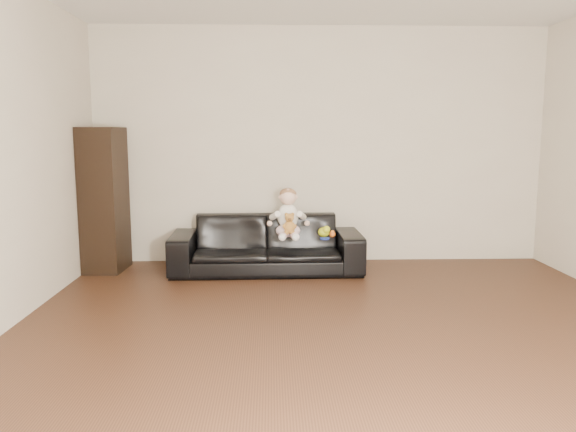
{
  "coord_description": "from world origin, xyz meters",
  "views": [
    {
      "loc": [
        -0.55,
        -3.53,
        1.45
      ],
      "look_at": [
        -0.37,
        2.15,
        0.6
      ],
      "focal_mm": 35.0,
      "sensor_mm": 36.0,
      "label": 1
    }
  ],
  "objects_px": {
    "baby": "(288,216)",
    "toy_rattle": "(332,234)",
    "toy_blue_disc": "(325,238)",
    "toy_green": "(324,232)",
    "teddy_bear": "(290,224)",
    "cabinet": "(104,200)",
    "sofa": "(266,244)"
  },
  "relations": [
    {
      "from": "toy_green",
      "to": "sofa",
      "type": "bearing_deg",
      "value": 170.91
    },
    {
      "from": "sofa",
      "to": "toy_rattle",
      "type": "distance_m",
      "value": 0.7
    },
    {
      "from": "sofa",
      "to": "toy_green",
      "type": "bearing_deg",
      "value": -10.13
    },
    {
      "from": "toy_green",
      "to": "toy_rattle",
      "type": "relative_size",
      "value": 2.28
    },
    {
      "from": "sofa",
      "to": "toy_blue_disc",
      "type": "relative_size",
      "value": 20.95
    },
    {
      "from": "cabinet",
      "to": "baby",
      "type": "xyz_separation_m",
      "value": [
        1.92,
        -0.21,
        -0.15
      ]
    },
    {
      "from": "sofa",
      "to": "baby",
      "type": "relative_size",
      "value": 3.91
    },
    {
      "from": "cabinet",
      "to": "toy_rattle",
      "type": "xyz_separation_m",
      "value": [
        2.38,
        -0.23,
        -0.34
      ]
    },
    {
      "from": "baby",
      "to": "toy_green",
      "type": "xyz_separation_m",
      "value": [
        0.37,
        0.01,
        -0.17
      ]
    },
    {
      "from": "cabinet",
      "to": "toy_blue_disc",
      "type": "height_order",
      "value": "cabinet"
    },
    {
      "from": "toy_green",
      "to": "toy_rattle",
      "type": "height_order",
      "value": "toy_green"
    },
    {
      "from": "cabinet",
      "to": "teddy_bear",
      "type": "height_order",
      "value": "cabinet"
    },
    {
      "from": "baby",
      "to": "toy_rattle",
      "type": "relative_size",
      "value": 7.92
    },
    {
      "from": "sofa",
      "to": "toy_green",
      "type": "relative_size",
      "value": 13.61
    },
    {
      "from": "toy_blue_disc",
      "to": "sofa",
      "type": "bearing_deg",
      "value": 159.65
    },
    {
      "from": "sofa",
      "to": "toy_green",
      "type": "height_order",
      "value": "sofa"
    },
    {
      "from": "sofa",
      "to": "teddy_bear",
      "type": "relative_size",
      "value": 9.32
    },
    {
      "from": "toy_rattle",
      "to": "cabinet",
      "type": "bearing_deg",
      "value": 174.5
    },
    {
      "from": "baby",
      "to": "toy_rattle",
      "type": "height_order",
      "value": "baby"
    },
    {
      "from": "teddy_bear",
      "to": "toy_green",
      "type": "relative_size",
      "value": 1.46
    },
    {
      "from": "toy_rattle",
      "to": "baby",
      "type": "bearing_deg",
      "value": 177.56
    },
    {
      "from": "toy_rattle",
      "to": "toy_blue_disc",
      "type": "bearing_deg",
      "value": -134.17
    },
    {
      "from": "cabinet",
      "to": "toy_green",
      "type": "xyz_separation_m",
      "value": [
        2.29,
        -0.19,
        -0.32
      ]
    },
    {
      "from": "sofa",
      "to": "toy_rattle",
      "type": "height_order",
      "value": "sofa"
    },
    {
      "from": "toy_green",
      "to": "teddy_bear",
      "type": "bearing_deg",
      "value": -154.97
    },
    {
      "from": "baby",
      "to": "sofa",
      "type": "bearing_deg",
      "value": 152.84
    },
    {
      "from": "baby",
      "to": "teddy_bear",
      "type": "bearing_deg",
      "value": -87.36
    },
    {
      "from": "toy_blue_disc",
      "to": "toy_green",
      "type": "bearing_deg",
      "value": 89.22
    },
    {
      "from": "toy_blue_disc",
      "to": "baby",
      "type": "bearing_deg",
      "value": 163.35
    },
    {
      "from": "baby",
      "to": "toy_green",
      "type": "bearing_deg",
      "value": 1.15
    },
    {
      "from": "toy_rattle",
      "to": "sofa",
      "type": "bearing_deg",
      "value": 169.27
    },
    {
      "from": "baby",
      "to": "toy_rattle",
      "type": "xyz_separation_m",
      "value": [
        0.46,
        -0.02,
        -0.19
      ]
    }
  ]
}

